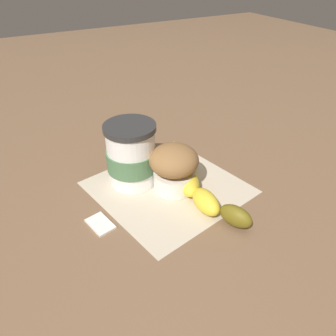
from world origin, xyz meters
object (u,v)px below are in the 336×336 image
at_px(coffee_cup, 132,155).
at_px(banana, 202,191).
at_px(sugar_packet, 100,223).
at_px(muffin, 174,167).

relative_size(coffee_cup, banana, 0.54).
bearing_deg(sugar_packet, coffee_cup, 41.10).
height_order(coffee_cup, banana, coffee_cup).
distance_m(muffin, sugar_packet, 0.16).
height_order(coffee_cup, muffin, coffee_cup).
bearing_deg(muffin, sugar_packet, -170.48).
bearing_deg(banana, sugar_packet, 171.69).
bearing_deg(muffin, coffee_cup, 133.72).
xyz_separation_m(coffee_cup, sugar_packet, (-0.10, -0.09, -0.06)).
relative_size(muffin, sugar_packet, 1.82).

